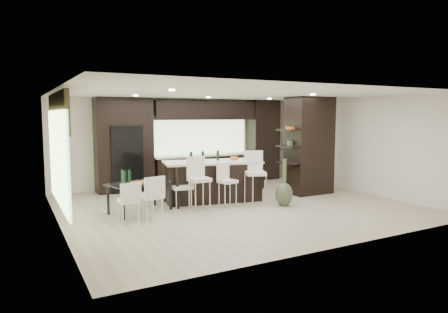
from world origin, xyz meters
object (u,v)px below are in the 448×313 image
stool_left (199,189)px  stool_right (255,183)px  bench (245,182)px  chair_end (182,190)px  kitchen_island (212,181)px  dining_table (140,197)px  stool_mid (228,189)px  chair_far (129,203)px  floor_vase (284,183)px  chair_near (150,199)px

stool_left → stool_right: 1.52m
bench → chair_end: bearing=-164.8°
stool_right → chair_end: stool_right is taller
kitchen_island → dining_table: kitchen_island is taller
stool_mid → bench: bearing=35.9°
stool_right → chair_far: stool_right is taller
stool_mid → stool_right: bearing=-15.8°
floor_vase → chair_near: 3.28m
bench → dining_table: (-3.53, -1.23, 0.12)m
stool_mid → chair_far: bearing=172.8°
bench → stool_right: bearing=-124.5°
bench → dining_table: size_ratio=0.81×
stool_right → dining_table: bearing=-170.9°
floor_vase → stool_right: bearing=133.1°
stool_left → dining_table: size_ratio=0.71×
bench → chair_far: bearing=-165.1°
dining_table → chair_end: (1.02, 0.00, 0.09)m
kitchen_island → stool_mid: (0.00, -0.82, -0.09)m
stool_left → chair_far: 1.70m
stool_left → dining_table: bearing=157.5°
chair_far → chair_end: size_ratio=0.91×
bench → chair_near: bearing=-162.0°
floor_vase → dining_table: 3.43m
kitchen_island → stool_left: kitchen_island is taller
kitchen_island → chair_far: kitchen_island is taller
stool_left → stool_mid: bearing=2.1°
kitchen_island → chair_near: size_ratio=2.86×
floor_vase → chair_end: (-2.24, 1.05, -0.15)m
dining_table → stool_left: bearing=-39.3°
chair_near → chair_end: 1.24m
stool_right → bench: size_ratio=0.93×
bench → chair_near: 4.04m
chair_far → chair_end: chair_end is taller
floor_vase → stool_left: bearing=164.9°
floor_vase → chair_near: (-3.26, 0.33, -0.14)m
stool_right → bench: 1.94m
bench → dining_table: 3.74m
stool_left → stool_right: stool_right is taller
chair_near → dining_table: bearing=77.0°
stool_right → chair_end: (-1.75, 0.52, -0.10)m
chair_near → chair_far: 0.44m
chair_end → bench: bearing=-56.0°
bench → chair_near: (-3.53, -1.94, 0.21)m
stool_right → stool_mid: bearing=-163.8°
kitchen_island → chair_near: 2.27m
stool_mid → stool_right: 0.77m
kitchen_island → bench: (1.53, 0.89, -0.29)m
stool_mid → chair_near: 2.02m
kitchen_island → chair_far: bearing=-145.2°
dining_table → chair_near: size_ratio=1.63×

